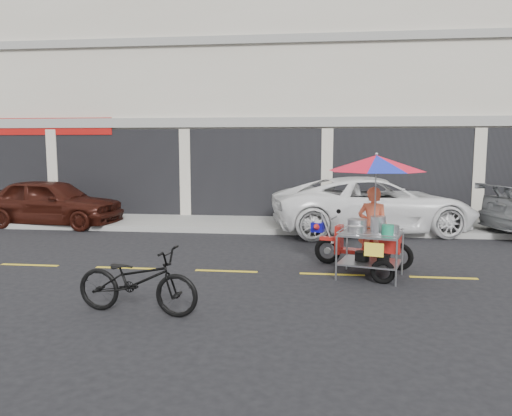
# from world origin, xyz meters

# --- Properties ---
(ground) EXTENTS (90.00, 90.00, 0.00)m
(ground) POSITION_xyz_m (0.00, 0.00, 0.00)
(ground) COLOR black
(sidewalk) EXTENTS (45.00, 3.00, 0.15)m
(sidewalk) POSITION_xyz_m (0.00, 5.50, 0.07)
(sidewalk) COLOR gray
(sidewalk) RESTS_ON ground
(shophouse_block) EXTENTS (36.00, 8.11, 10.40)m
(shophouse_block) POSITION_xyz_m (2.82, 10.59, 4.24)
(shophouse_block) COLOR beige
(shophouse_block) RESTS_ON ground
(centerline) EXTENTS (42.00, 0.10, 0.01)m
(centerline) POSITION_xyz_m (0.00, 0.00, 0.00)
(centerline) COLOR gold
(centerline) RESTS_ON ground
(maroon_sedan) EXTENTS (4.29, 1.99, 1.42)m
(maroon_sedan) POSITION_xyz_m (-8.12, 4.70, 0.71)
(maroon_sedan) COLOR black
(maroon_sedan) RESTS_ON ground
(white_pickup) EXTENTS (5.93, 3.64, 1.53)m
(white_pickup) POSITION_xyz_m (1.25, 4.70, 0.77)
(white_pickup) COLOR white
(white_pickup) RESTS_ON ground
(near_bicycle) EXTENTS (1.90, 0.87, 0.96)m
(near_bicycle) POSITION_xyz_m (-2.82, -2.51, 0.48)
(near_bicycle) COLOR black
(near_bicycle) RESTS_ON ground
(food_vendor_rig) EXTENTS (2.24, 2.21, 2.27)m
(food_vendor_rig) POSITION_xyz_m (0.73, 0.19, 1.42)
(food_vendor_rig) COLOR black
(food_vendor_rig) RESTS_ON ground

